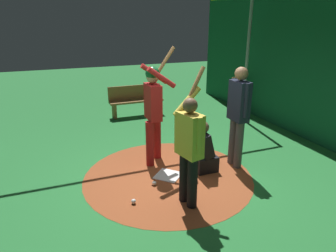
{
  "coord_description": "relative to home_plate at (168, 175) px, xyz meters",
  "views": [
    {
      "loc": [
        1.72,
        4.46,
        2.66
      ],
      "look_at": [
        0.0,
        0.0,
        0.95
      ],
      "focal_mm": 32.27,
      "sensor_mm": 36.0,
      "label": 1
    }
  ],
  "objects": [
    {
      "name": "visitor",
      "position": [
        0.01,
        0.88,
        0.94
      ],
      "size": [
        0.55,
        0.56,
        2.02
      ],
      "rotation": [
        0.0,
        0.0,
        0.23
      ],
      "color": "black",
      "rests_on": "ground"
    },
    {
      "name": "baseball_0",
      "position": [
        0.8,
        0.61,
        0.03
      ],
      "size": [
        0.07,
        0.07,
        0.07
      ],
      "primitive_type": "sphere",
      "color": "white",
      "rests_on": "dirt_circle"
    },
    {
      "name": "home_plate",
      "position": [
        0.0,
        0.0,
        0.0
      ],
      "size": [
        0.59,
        0.59,
        0.01
      ],
      "primitive_type": "cube",
      "rotation": [
        0.0,
        0.0,
        0.79
      ],
      "color": "white",
      "rests_on": "dirt_circle"
    },
    {
      "name": "bench",
      "position": [
        -0.45,
        -3.76,
        0.43
      ],
      "size": [
        1.54,
        0.36,
        0.85
      ],
      "color": "olive",
      "rests_on": "ground"
    },
    {
      "name": "catcher",
      "position": [
        -0.67,
        0.01,
        0.36
      ],
      "size": [
        0.58,
        0.4,
        0.95
      ],
      "color": "black",
      "rests_on": "ground"
    },
    {
      "name": "bat_rack",
      "position": [
        -3.48,
        -2.95,
        0.48
      ],
      "size": [
        0.7,
        0.21,
        1.05
      ],
      "color": "olive",
      "rests_on": "ground"
    },
    {
      "name": "baseball_1",
      "position": [
        0.33,
        0.22,
        0.03
      ],
      "size": [
        0.07,
        0.07,
        0.07
      ],
      "primitive_type": "sphere",
      "color": "white",
      "rests_on": "dirt_circle"
    },
    {
      "name": "cage_frame",
      "position": [
        0.0,
        0.0,
        2.33
      ],
      "size": [
        6.27,
        4.63,
        3.33
      ],
      "color": "gray",
      "rests_on": "ground"
    },
    {
      "name": "ground_plane",
      "position": [
        0.0,
        0.0,
        -0.01
      ],
      "size": [
        26.85,
        26.85,
        0.0
      ],
      "primitive_type": "plane",
      "color": "#287A38"
    },
    {
      "name": "umpire",
      "position": [
        -1.35,
        0.05,
        1.05
      ],
      "size": [
        0.23,
        0.49,
        1.87
      ],
      "color": "#4C4C51",
      "rests_on": "ground"
    },
    {
      "name": "dirt_circle",
      "position": [
        0.0,
        0.0,
        -0.01
      ],
      "size": [
        2.98,
        2.98,
        0.01
      ],
      "primitive_type": "cylinder",
      "color": "#9E4C28",
      "rests_on": "ground"
    },
    {
      "name": "batter",
      "position": [
        0.03,
        -0.66,
        1.13
      ],
      "size": [
        0.68,
        0.49,
        2.18
      ],
      "color": "maroon",
      "rests_on": "ground"
    }
  ]
}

